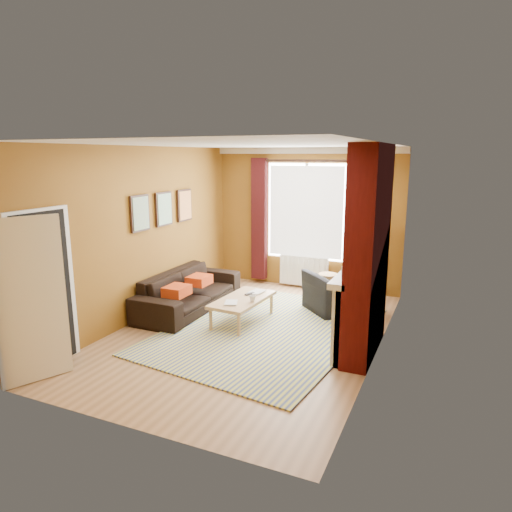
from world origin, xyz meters
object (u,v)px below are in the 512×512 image
at_px(coffee_table, 243,301).
at_px(wicker_stool, 328,286).
at_px(sofa, 189,291).
at_px(armchair, 341,292).
at_px(floor_lamp, 382,239).

relative_size(coffee_table, wicker_stool, 2.80).
bearing_deg(sofa, armchair, -69.22).
distance_m(wicker_stool, floor_lamp, 1.33).
xyz_separation_m(sofa, coffee_table, (1.14, -0.22, 0.03)).
xyz_separation_m(coffee_table, floor_lamp, (1.83, 2.05, 0.79)).
relative_size(sofa, wicker_stool, 5.05).
height_order(sofa, wicker_stool, sofa).
relative_size(wicker_stool, floor_lamp, 0.31).
bearing_deg(floor_lamp, armchair, -120.14).
distance_m(sofa, armchair, 2.64).
distance_m(armchair, floor_lamp, 1.30).
bearing_deg(coffee_table, sofa, 172.91).
xyz_separation_m(sofa, armchair, (2.46, 0.95, 0.01)).
relative_size(armchair, wicker_stool, 2.36).
xyz_separation_m(sofa, floor_lamp, (2.97, 1.84, 0.83)).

